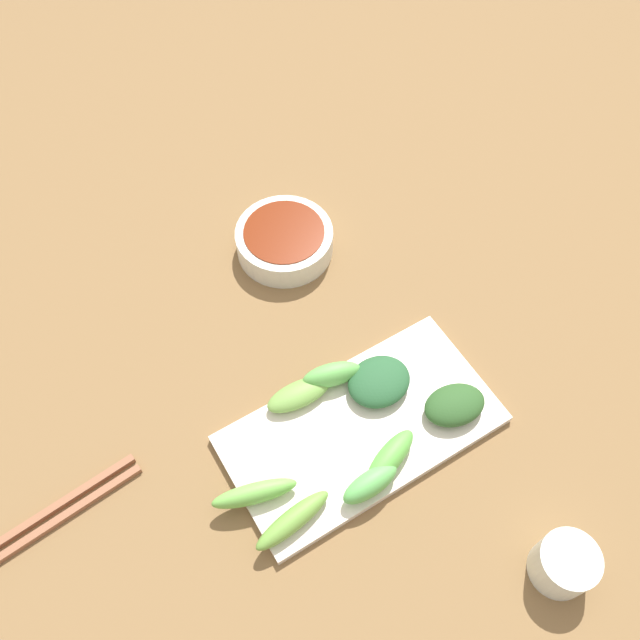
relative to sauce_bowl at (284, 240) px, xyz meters
name	(u,v)px	position (x,y,z in m)	size (l,w,h in m)	color
tabletop	(329,356)	(0.16, -0.03, -0.03)	(2.10, 2.10, 0.02)	brown
sauce_bowl	(284,240)	(0.00, 0.00, 0.00)	(0.13, 0.13, 0.04)	silver
serving_plate	(361,429)	(0.27, -0.05, -0.01)	(0.16, 0.30, 0.01)	silver
broccoli_leafy_0	(455,405)	(0.30, 0.04, 0.00)	(0.05, 0.07, 0.03)	#2C5626
broccoli_stalk_1	(332,375)	(0.20, -0.05, 0.01)	(0.03, 0.07, 0.03)	#64B753
broccoli_leafy_2	(379,382)	(0.24, -0.01, 0.00)	(0.06, 0.07, 0.03)	#275A32
broccoli_stalk_3	(254,493)	(0.28, -0.19, 0.00)	(0.02, 0.09, 0.03)	#70BB4D
broccoli_stalk_4	(370,484)	(0.33, -0.09, 0.01)	(0.03, 0.07, 0.03)	#60BC59
broccoli_stalk_5	(390,457)	(0.32, -0.05, 0.01)	(0.03, 0.08, 0.03)	#5EB847
broccoli_stalk_6	(299,394)	(0.20, -0.10, 0.00)	(0.03, 0.08, 0.02)	#73A549
broccoli_stalk_7	(293,520)	(0.32, -0.17, 0.00)	(0.02, 0.09, 0.02)	#6DA441
chopsticks	(39,526)	(0.18, -0.40, -0.02)	(0.04, 0.23, 0.01)	#905A3D
tea_cup	(564,564)	(0.50, 0.03, 0.00)	(0.06, 0.06, 0.05)	white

